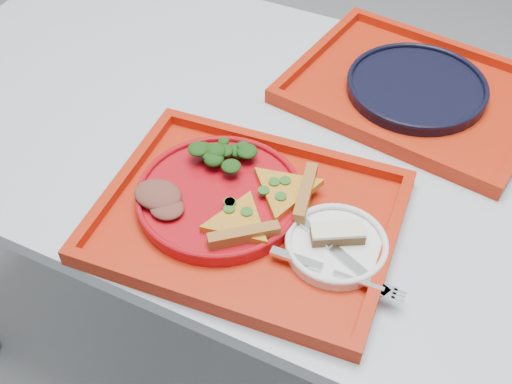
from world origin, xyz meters
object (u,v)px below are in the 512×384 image
at_px(tray_main, 248,220).
at_px(tray_far, 415,94).
at_px(navy_plate, 416,88).
at_px(dessert_bar, 338,233).
at_px(dinner_plate, 219,198).

height_order(tray_main, tray_far, same).
xyz_separation_m(tray_main, navy_plate, (0.14, 0.42, 0.01)).
bearing_deg(tray_far, tray_main, -100.66).
bearing_deg(tray_far, navy_plate, 0.00).
bearing_deg(dessert_bar, navy_plate, 59.50).
distance_m(dinner_plate, dessert_bar, 0.20).
relative_size(dinner_plate, dessert_bar, 3.13).
distance_m(tray_main, navy_plate, 0.44).
relative_size(tray_main, navy_plate, 1.73).
bearing_deg(tray_far, dessert_bar, -82.05).
height_order(tray_far, dessert_bar, dessert_bar).
distance_m(tray_far, dinner_plate, 0.46).
height_order(tray_far, dinner_plate, dinner_plate).
height_order(tray_main, dessert_bar, dessert_bar).
bearing_deg(dessert_bar, tray_far, 59.50).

